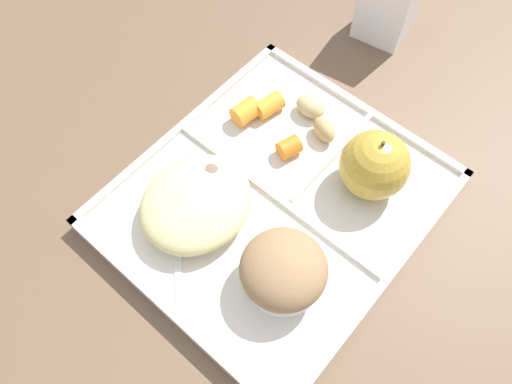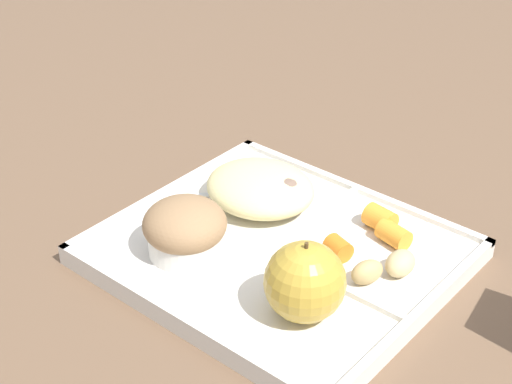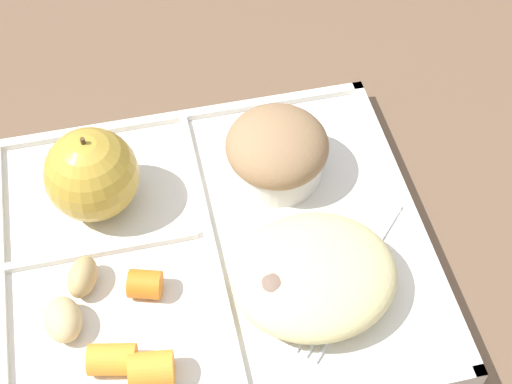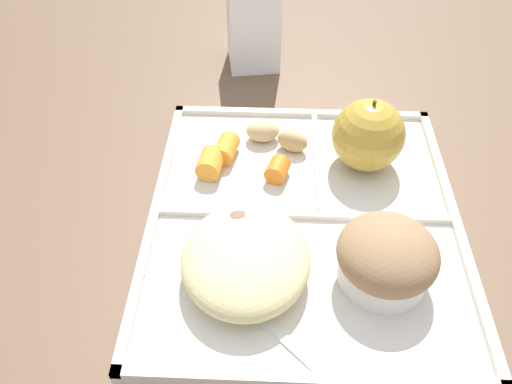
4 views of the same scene
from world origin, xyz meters
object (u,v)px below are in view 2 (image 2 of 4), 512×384
lunch_tray (278,254)px  green_apple (305,282)px  bran_muffin (185,229)px  plastic_fork (243,193)px

lunch_tray → green_apple: (-0.08, 0.07, 0.04)m
bran_muffin → plastic_fork: size_ratio=0.65×
bran_muffin → plastic_fork: bran_muffin is taller
green_apple → plastic_fork: green_apple is taller
lunch_tray → green_apple: size_ratio=4.20×
bran_muffin → lunch_tray: bearing=-136.1°
lunch_tray → plastic_fork: (0.10, -0.06, 0.01)m
green_apple → bran_muffin: (0.15, 0.00, -0.01)m
plastic_fork → bran_muffin: bearing=103.1°
bran_muffin → plastic_fork: bearing=-76.9°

